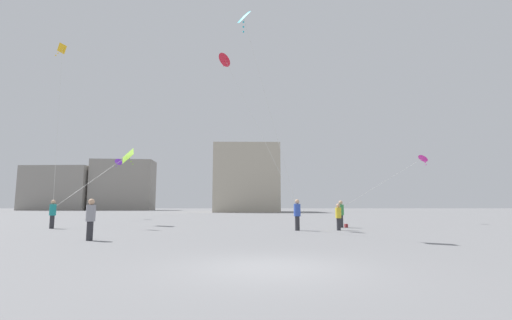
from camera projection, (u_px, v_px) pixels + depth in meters
The scene contains 16 objects.
ground_plane at pixel (268, 268), 8.60m from camera, with size 300.00×300.00×0.00m, color slate.
person_in_green at pixel (341, 213), 24.03m from camera, with size 0.39×0.39×1.81m.
person_in_blue at pixel (297, 213), 21.30m from camera, with size 0.40×0.40×1.85m.
person_in_grey at pixel (91, 218), 15.31m from camera, with size 0.39×0.39×1.79m.
person_in_teal at pixel (53, 213), 23.00m from camera, with size 0.40×0.40×1.84m.
person_in_yellow at pixel (338, 216), 21.37m from camera, with size 0.35×0.35×1.60m.
kite_violet_diamond at pixel (118, 162), 39.56m from camera, with size 2.44×16.86×5.44m.
kite_cyan_delta at pixel (245, 23), 19.59m from camera, with size 3.74×3.68×10.82m.
kite_amber_delta at pixel (62, 54), 27.90m from camera, with size 2.60×3.99×12.83m.
kite_lime_delta at pixel (127, 156), 27.89m from camera, with size 3.94×5.22×4.56m.
kite_magenta_diamond at pixel (422, 159), 30.47m from camera, with size 9.27×6.40×4.57m.
kite_crimson_diamond at pixel (226, 61), 25.41m from camera, with size 5.31×3.59×11.06m.
building_left_hall at pixel (59, 188), 101.54m from camera, with size 19.24×10.30×12.46m.
building_centre_hall at pixel (123, 185), 102.76m from camera, with size 17.49×9.58×14.36m.
building_right_hall at pixel (247, 180), 79.14m from camera, with size 13.64×16.53×14.23m.
handbag_beside_flyer at pixel (346, 226), 24.02m from camera, with size 0.32×0.14×0.24m, color maroon.
Camera 1 is at (-0.46, -8.85, 1.52)m, focal length 24.90 mm.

